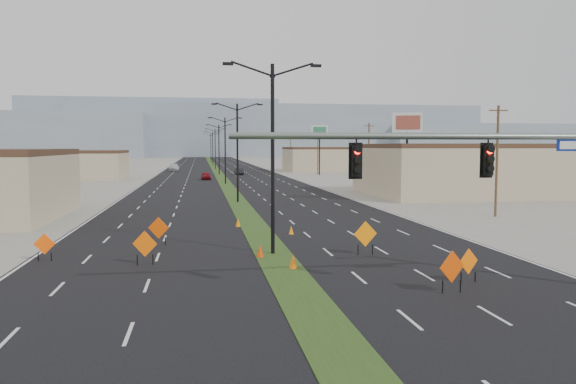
{
  "coord_description": "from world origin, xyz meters",
  "views": [
    {
      "loc": [
        -3.77,
        -17.28,
        5.75
      ],
      "look_at": [
        1.03,
        13.36,
        3.2
      ],
      "focal_mm": 35.0,
      "sensor_mm": 36.0,
      "label": 1
    }
  ],
  "objects": [
    {
      "name": "streetlight_3",
      "position": [
        0.0,
        96.0,
        5.42
      ],
      "size": [
        5.15,
        0.24,
        10.02
      ],
      "color": "black",
      "rests_on": "ground"
    },
    {
      "name": "utility_pole_2",
      "position": [
        20.0,
        95.0,
        4.67
      ],
      "size": [
        1.6,
        0.2,
        9.0
      ],
      "color": "#4C3823",
      "rests_on": "ground"
    },
    {
      "name": "construction_sign_1",
      "position": [
        -6.46,
        10.19,
        0.98
      ],
      "size": [
        1.2,
        0.45,
        1.67
      ],
      "rotation": [
        0.0,
        0.0,
        -0.34
      ],
      "color": "#FF6005",
      "rests_on": "ground"
    },
    {
      "name": "streetlight_5",
      "position": [
        0.0,
        152.0,
        5.42
      ],
      "size": [
        5.15,
        0.24,
        10.02
      ],
      "color": "black",
      "rests_on": "ground"
    },
    {
      "name": "car_far",
      "position": [
        -9.74,
        114.85,
        0.82
      ],
      "size": [
        2.42,
        5.68,
        1.63
      ],
      "primitive_type": "imported",
      "rotation": [
        0.0,
        0.0,
        0.02
      ],
      "color": "silver",
      "rests_on": "ground"
    },
    {
      "name": "streetlight_0",
      "position": [
        0.0,
        12.0,
        5.42
      ],
      "size": [
        5.15,
        0.24,
        10.02
      ],
      "color": "black",
      "rests_on": "ground"
    },
    {
      "name": "mesa_center",
      "position": [
        40.0,
        300.0,
        14.0
      ],
      "size": [
        220.0,
        50.0,
        28.0
      ],
      "primitive_type": "cube",
      "color": "gray",
      "rests_on": "ground"
    },
    {
      "name": "utility_pole_0",
      "position": [
        20.0,
        25.0,
        4.67
      ],
      "size": [
        1.6,
        0.2,
        9.0
      ],
      "color": "#4C3823",
      "rests_on": "ground"
    },
    {
      "name": "ground",
      "position": [
        0.0,
        0.0,
        0.0
      ],
      "size": [
        600.0,
        600.0,
        0.0
      ],
      "primitive_type": "plane",
      "color": "gray",
      "rests_on": "ground"
    },
    {
      "name": "construction_sign_4",
      "position": [
        5.88,
        3.0,
        1.0
      ],
      "size": [
        1.21,
        0.47,
        1.69
      ],
      "rotation": [
        0.0,
        0.0,
        0.35
      ],
      "color": "#D93F04",
      "rests_on": "ground"
    },
    {
      "name": "pole_sign_east_near",
      "position": [
        16.6,
        36.17,
        7.36
      ],
      "size": [
        2.87,
        1.41,
        9.05
      ],
      "rotation": [
        0.0,
        0.0,
        -0.38
      ],
      "color": "black",
      "rests_on": "ground"
    },
    {
      "name": "construction_sign_5",
      "position": [
        7.34,
        4.53,
        0.85
      ],
      "size": [
        1.02,
        0.45,
        1.45
      ],
      "rotation": [
        0.0,
        0.0,
        0.39
      ],
      "color": "#FF6605",
      "rests_on": "ground"
    },
    {
      "name": "cone_3",
      "position": [
        -1.16,
        22.4,
        0.31
      ],
      "size": [
        0.49,
        0.49,
        0.62
      ],
      "primitive_type": "cone",
      "rotation": [
        0.0,
        0.0,
        -0.38
      ],
      "color": "orange",
      "rests_on": "ground"
    },
    {
      "name": "building_se_near",
      "position": [
        34.0,
        45.0,
        2.75
      ],
      "size": [
        36.0,
        18.0,
        5.5
      ],
      "primitive_type": "cube",
      "color": "#C1AF8A",
      "rests_on": "ground"
    },
    {
      "name": "construction_sign_2",
      "position": [
        -6.19,
        15.48,
        0.99
      ],
      "size": [
        1.19,
        0.47,
        1.67
      ],
      "rotation": [
        0.0,
        0.0,
        -0.35
      ],
      "color": "#D74604",
      "rests_on": "ground"
    },
    {
      "name": "road_surface",
      "position": [
        0.0,
        100.0,
        0.0
      ],
      "size": [
        25.0,
        400.0,
        0.02
      ],
      "primitive_type": "cube",
      "color": "black",
      "rests_on": "ground"
    },
    {
      "name": "car_mid",
      "position": [
        3.9,
        94.75,
        0.64
      ],
      "size": [
        1.73,
        3.98,
        1.27
      ],
      "primitive_type": "imported",
      "rotation": [
        0.0,
        0.0,
        0.1
      ],
      "color": "black",
      "rests_on": "ground"
    },
    {
      "name": "construction_sign_3",
      "position": [
        4.8,
        11.0,
        1.07
      ],
      "size": [
        1.33,
        0.32,
        1.8
      ],
      "rotation": [
        0.0,
        0.0,
        0.21
      ],
      "color": "orange",
      "rests_on": "ground"
    },
    {
      "name": "streetlight_1",
      "position": [
        0.0,
        40.0,
        5.42
      ],
      "size": [
        5.15,
        0.24,
        10.02
      ],
      "color": "black",
      "rests_on": "ground"
    },
    {
      "name": "car_left",
      "position": [
        -2.81,
        79.33,
        0.66
      ],
      "size": [
        1.67,
        3.91,
        1.32
      ],
      "primitive_type": "imported",
      "rotation": [
        0.0,
        0.0,
        0.03
      ],
      "color": "maroon",
      "rests_on": "ground"
    },
    {
      "name": "utility_pole_3",
      "position": [
        20.0,
        130.0,
        4.67
      ],
      "size": [
        1.6,
        0.2,
        9.0
      ],
      "color": "#4C3823",
      "rests_on": "ground"
    },
    {
      "name": "utility_pole_1",
      "position": [
        20.0,
        60.0,
        4.67
      ],
      "size": [
        1.6,
        0.2,
        9.0
      ],
      "color": "#4C3823",
      "rests_on": "ground"
    },
    {
      "name": "cone_1",
      "position": [
        -0.77,
        11.14,
        0.34
      ],
      "size": [
        0.5,
        0.5,
        0.67
      ],
      "primitive_type": "cone",
      "rotation": [
        0.0,
        0.0,
        0.29
      ],
      "color": "#D83A04",
      "rests_on": "ground"
    },
    {
      "name": "mesa_east",
      "position": [
        180.0,
        290.0,
        9.0
      ],
      "size": [
        160.0,
        50.0,
        18.0
      ],
      "primitive_type": "cube",
      "color": "gray",
      "rests_on": "ground"
    },
    {
      "name": "cone_0",
      "position": [
        0.47,
        8.22,
        0.34
      ],
      "size": [
        0.51,
        0.51,
        0.68
      ],
      "primitive_type": "cone",
      "rotation": [
        0.0,
        0.0,
        -0.29
      ],
      "color": "#EA6104",
      "rests_on": "ground"
    },
    {
      "name": "streetlight_2",
      "position": [
        0.0,
        68.0,
        5.42
      ],
      "size": [
        5.15,
        0.24,
        10.02
      ],
      "color": "black",
      "rests_on": "ground"
    },
    {
      "name": "mesa_backdrop",
      "position": [
        -30.0,
        320.0,
        16.0
      ],
      "size": [
        140.0,
        50.0,
        32.0
      ],
      "primitive_type": "cube",
      "color": "gray",
      "rests_on": "ground"
    },
    {
      "name": "construction_sign_0",
      "position": [
        -11.5,
        11.9,
        0.82
      ],
      "size": [
        1.06,
        0.08,
        1.41
      ],
      "rotation": [
        0.0,
        0.0,
        -0.04
      ],
      "color": "#FE4E05",
      "rests_on": "ground"
    },
    {
      "name": "building_sw_far",
      "position": [
        -32.0,
        85.0,
        2.25
      ],
      "size": [
        30.0,
        14.0,
        4.5
      ],
      "primitive_type": "cube",
      "color": "#C1AF8A",
      "rests_on": "ground"
    },
    {
      "name": "signal_mast",
      "position": [
        8.56,
        2.0,
        4.79
      ],
      "size": [
        16.3,
        0.6,
        8.0
      ],
      "color": "slate",
      "rests_on": "ground"
    },
    {
      "name": "median_strip",
      "position": [
        0.0,
        100.0,
        0.0
      ],
      "size": [
        2.0,
        400.0,
        0.04
      ],
      "primitive_type": "cube",
      "color": "#254117",
      "rests_on": "ground"
    },
    {
      "name": "pole_sign_east_far",
      "position": [
        19.59,
        91.54,
        8.05
      ],
      "size": [
        3.17,
        1.28,
        9.84
      ],
      "rotation": [
        0.0,
        0.0,
        -0.3
      ],
      "color": "black",
      "rests_on": "ground"
    },
    {
      "name": "streetlight_4",
      "position": [
        0.0,
        124.0,
        5.42
      ],
      "size": [
        5.15,
        0.24,
        10.02
      ],
      "color": "black",
      "rests_on": "ground"
    },
    {
      "name": "streetlight_6",
      "position": [
        0.0,
        180.0,
        5.42
      ],
      "size": [
        5.15,
        0.24,
        10.02
      ],
      "color": "black",
      "rests_on": "ground"
    },
    {
      "name": "building_se_far",
      "position": [
        38.0,
        110.0,
        2.5
      ],
      "size": [
        44.0,
        16.0,
        5.0
      ],
      "primitive_type": "cube",
      "color": "#C1AF8A",
      "rests_on": "ground"
    },
    {
      "name": "cone_2",
      "position": [
        2.03,
        18.42,
        0.28
      ],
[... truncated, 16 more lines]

